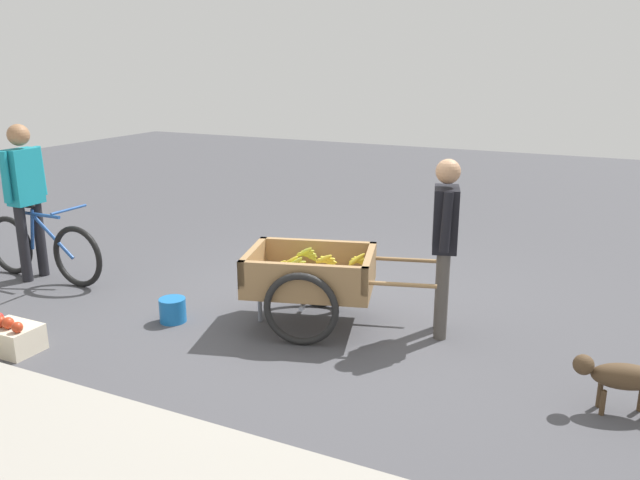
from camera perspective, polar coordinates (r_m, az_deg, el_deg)
The scene contains 8 objects.
ground_plane at distance 6.09m, azimuth 0.54°, elevation -6.54°, with size 24.00×24.00×0.00m, color #47474C.
fruit_cart at distance 5.69m, azimuth -0.81°, elevation -3.48°, with size 1.80×1.19×0.70m.
vendor_person at distance 5.47m, azimuth 11.07°, elevation 0.64°, with size 0.29×0.57×1.53m.
bicycle at distance 7.49m, azimuth -23.49°, elevation -0.73°, with size 1.66×0.46×0.85m.
cyclist_person at distance 7.46m, azimuth -24.82°, elevation 4.27°, with size 0.23×0.53×1.68m.
dog at distance 4.81m, azimuth 25.11°, elevation -10.93°, with size 0.66×0.28×0.40m.
plastic_bucket at distance 6.02m, azimuth -13.00°, elevation -6.11°, with size 0.24×0.24×0.22m, color #1966B2.
mixed_fruit_crate at distance 5.86m, azimuth -25.78°, elevation -7.78°, with size 0.44×0.32×0.32m.
Camera 1 is at (-2.40, 5.09, 2.31)m, focal length 35.88 mm.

